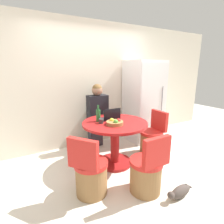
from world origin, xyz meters
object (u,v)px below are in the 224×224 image
(chair_near_left_corner, at_px, (91,175))
(bottle, at_px, (98,115))
(refrigerator, at_px, (144,101))
(chair_right_side, at_px, (152,140))
(person_seated, at_px, (97,113))
(fruit_bowl, at_px, (115,122))
(cat, at_px, (180,192))
(chair_near_camera, at_px, (147,173))
(laptop, at_px, (110,117))
(dining_table, at_px, (115,136))

(chair_near_left_corner, distance_m, bottle, 1.01)
(refrigerator, height_order, chair_near_left_corner, refrigerator)
(chair_right_side, distance_m, person_seated, 1.22)
(refrigerator, relative_size, fruit_bowl, 6.70)
(chair_right_side, relative_size, person_seated, 0.63)
(chair_right_side, height_order, cat, chair_right_side)
(refrigerator, xyz_separation_m, chair_near_camera, (-1.16, -1.54, -0.62))
(laptop, bearing_deg, cat, 103.71)
(chair_near_left_corner, bearing_deg, chair_near_camera, -153.43)
(refrigerator, xyz_separation_m, bottle, (-1.40, -0.53, -0.03))
(chair_right_side, height_order, laptop, laptop)
(chair_near_left_corner, distance_m, person_seated, 1.52)
(fruit_bowl, distance_m, cat, 1.31)
(laptop, bearing_deg, fruit_bowl, 75.13)
(chair_near_camera, distance_m, chair_near_left_corner, 0.75)
(chair_near_camera, bearing_deg, bottle, -77.54)
(dining_table, height_order, chair_near_camera, chair_near_camera)
(chair_near_left_corner, relative_size, fruit_bowl, 3.13)
(person_seated, relative_size, laptop, 4.15)
(chair_near_camera, bearing_deg, laptop, -90.40)
(chair_right_side, distance_m, fruit_bowl, 1.05)
(chair_near_camera, xyz_separation_m, fruit_bowl, (-0.08, 0.71, 0.52))
(refrigerator, bearing_deg, cat, -114.74)
(cat, bearing_deg, laptop, -79.95)
(chair_right_side, xyz_separation_m, chair_near_left_corner, (-1.50, -0.50, 0.00))
(dining_table, xyz_separation_m, cat, (0.32, -1.14, -0.45))
(chair_right_side, height_order, bottle, bottle)
(refrigerator, height_order, cat, refrigerator)
(refrigerator, distance_m, person_seated, 1.17)
(laptop, height_order, fruit_bowl, laptop)
(dining_table, height_order, cat, dining_table)
(laptop, distance_m, bottle, 0.24)
(person_seated, bearing_deg, chair_near_camera, 89.77)
(person_seated, relative_size, fruit_bowl, 4.98)
(chair_right_side, relative_size, cat, 1.79)
(dining_table, relative_size, laptop, 3.36)
(refrigerator, xyz_separation_m, cat, (-0.85, -1.84, -0.83))
(bottle, bearing_deg, person_seated, 68.06)
(laptop, xyz_separation_m, cat, (0.32, -1.31, -0.74))
(chair_near_camera, relative_size, bottle, 3.06)
(person_seated, height_order, bottle, person_seated)
(chair_right_side, xyz_separation_m, cat, (-0.51, -1.13, -0.20))
(dining_table, distance_m, cat, 1.27)
(chair_right_side, bearing_deg, fruit_bowl, -82.17)
(refrigerator, relative_size, laptop, 5.59)
(laptop, bearing_deg, bottle, -1.29)
(dining_table, xyz_separation_m, chair_near_left_corner, (-0.66, -0.51, -0.24))
(dining_table, height_order, laptop, laptop)
(dining_table, relative_size, person_seated, 0.81)
(person_seated, bearing_deg, bottle, 68.06)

